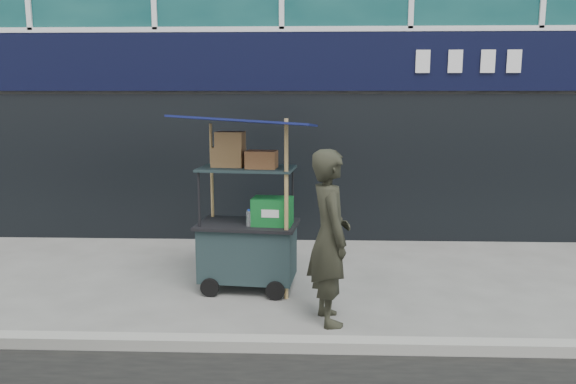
{
  "coord_description": "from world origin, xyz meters",
  "views": [
    {
      "loc": [
        0.42,
        -5.19,
        2.41
      ],
      "look_at": [
        0.19,
        1.2,
        1.29
      ],
      "focal_mm": 35.0,
      "sensor_mm": 36.0,
      "label": 1
    }
  ],
  "objects": [
    {
      "name": "ground",
      "position": [
        0.0,
        0.0,
        0.0
      ],
      "size": [
        80.0,
        80.0,
        0.0
      ],
      "primitive_type": "plane",
      "color": "slate",
      "rests_on": "ground"
    },
    {
      "name": "curb",
      "position": [
        0.0,
        -0.2,
        0.06
      ],
      "size": [
        80.0,
        0.18,
        0.12
      ],
      "primitive_type": "cube",
      "color": "#989890",
      "rests_on": "ground"
    },
    {
      "name": "vendor_cart",
      "position": [
        -0.3,
        1.5,
        0.76
      ],
      "size": [
        1.72,
        1.3,
        2.18
      ],
      "rotation": [
        0.0,
        0.0,
        -0.11
      ],
      "color": "#1B2F2F",
      "rests_on": "ground"
    },
    {
      "name": "vendor_man",
      "position": [
        0.65,
        0.52,
        0.93
      ],
      "size": [
        0.59,
        0.76,
        1.85
      ],
      "primitive_type": "imported",
      "rotation": [
        0.0,
        0.0,
        1.8
      ],
      "color": "#28291E",
      "rests_on": "ground"
    }
  ]
}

